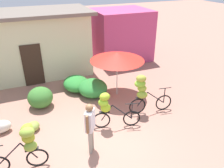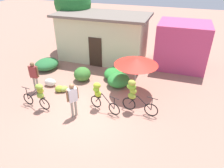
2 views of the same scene
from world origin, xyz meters
name	(u,v)px [view 1 (image 1 of 2)]	position (x,y,z in m)	size (l,w,h in m)	color
ground_plane	(99,141)	(0.00, 0.00, 0.00)	(60.00, 60.00, 0.00)	#A37160
building_low	(28,44)	(-1.50, 6.46, 1.64)	(6.42, 3.28, 3.25)	beige
shop_pink	(121,35)	(3.88, 6.94, 1.47)	(3.20, 2.80, 2.95)	#C34173
hedge_bush_front_right	(40,97)	(-1.48, 2.91, 0.42)	(0.99, 1.03, 0.83)	#3B772F
hedge_bush_mid	(76,83)	(0.21, 3.79, 0.31)	(1.15, 1.38, 0.63)	#2E8735
hedge_bush_by_door	(93,88)	(0.76, 2.98, 0.36)	(1.26, 1.33, 0.73)	#2E8235
market_umbrella	(117,56)	(1.78, 2.66, 1.80)	(2.28, 2.28, 1.98)	beige
bicycle_leftmost	(25,146)	(-2.18, -0.28, 0.80)	(1.62, 0.39, 1.36)	black
bicycle_near_pile	(109,108)	(0.57, 0.57, 0.80)	(1.64, 0.56, 1.41)	black
bicycle_center_loaded	(144,91)	(2.13, 0.94, 0.95)	(1.75, 0.51, 1.62)	black
banana_pile_on_ground	(30,128)	(-2.03, 1.37, 0.17)	(0.81, 0.73, 0.36)	#8AA62D
produce_sack	(1,127)	(-2.96, 1.73, 0.22)	(0.70, 0.44, 0.44)	silver
person_bystander	(90,123)	(-0.36, -0.30, 1.03)	(0.39, 0.49, 1.68)	gray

